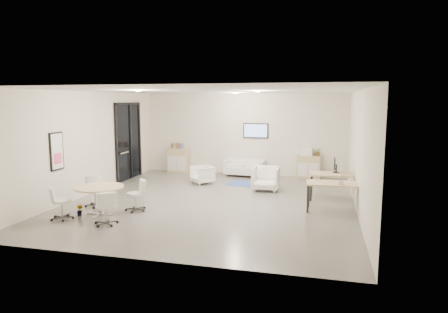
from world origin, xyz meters
TOP-DOWN VIEW (x-y plane):
  - room_shell at (0.00, 0.00)m, footprint 9.60×10.60m
  - glass_door at (-3.95, 2.51)m, footprint 0.09×1.90m
  - artwork at (-3.97, -1.60)m, footprint 0.05×0.54m
  - wall_tv at (0.50, 4.46)m, footprint 0.98×0.06m
  - ceiling_spots at (-0.20, 0.83)m, footprint 3.14×4.14m
  - sideboard_left at (-2.65, 4.25)m, footprint 0.87×0.45m
  - sideboard_right at (2.57, 4.26)m, footprint 0.87×0.42m
  - books at (-2.69, 4.25)m, footprint 0.50×0.14m
  - printer at (2.49, 4.27)m, footprint 0.46×0.40m
  - loveseat at (0.15, 4.12)m, footprint 1.55×0.83m
  - blue_rug at (0.69, 2.61)m, footprint 1.79×1.38m
  - armchair_left at (-1.04, 2.34)m, footprint 0.93×0.93m
  - armchair_right at (1.30, 1.80)m, footprint 0.85×0.79m
  - desk_rear at (3.48, 1.06)m, footprint 1.57×0.88m
  - desk_front at (3.43, -0.24)m, footprint 1.51×0.81m
  - monitor at (3.44, 1.21)m, footprint 0.20×0.50m
  - round_table at (-2.43, -2.05)m, footprint 1.22×1.22m
  - meeting_chairs at (-2.43, -2.05)m, footprint 2.24×2.24m
  - plant_cabinet at (2.91, 4.25)m, footprint 0.33×0.35m
  - plant_floor at (-2.88, -2.28)m, footprint 0.18×0.31m
  - cup at (3.56, -0.48)m, footprint 0.16×0.14m

SIDE VIEW (x-z plane):
  - blue_rug at x=0.69m, z-range 0.00..0.01m
  - plant_floor at x=-2.88m, z-range 0.00..0.13m
  - loveseat at x=0.15m, z-range 0.02..0.59m
  - armchair_left at x=-1.04m, z-range 0.00..0.70m
  - meeting_chairs at x=-2.43m, z-range 0.00..0.82m
  - armchair_right at x=1.30m, z-range 0.00..0.86m
  - sideboard_right at x=2.57m, z-range 0.00..0.86m
  - sideboard_left at x=-2.65m, z-range 0.00..0.98m
  - round_table at x=-2.43m, z-range 0.29..1.03m
  - desk_front at x=3.43m, z-range 0.31..1.08m
  - desk_rear at x=3.48m, z-range 0.31..1.10m
  - cup at x=3.56m, z-range 0.77..0.90m
  - plant_cabinet at x=2.91m, z-range 0.87..1.10m
  - printer at x=2.49m, z-range 0.86..1.16m
  - monitor at x=3.44m, z-range 0.80..1.24m
  - books at x=-2.69m, z-range 0.98..1.20m
  - glass_door at x=-3.95m, z-range 0.08..2.93m
  - artwork at x=-3.97m, z-range 1.03..2.07m
  - room_shell at x=0.00m, z-range -0.80..4.00m
  - wall_tv at x=0.50m, z-range 1.46..2.04m
  - ceiling_spots at x=-0.20m, z-range 3.17..3.20m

